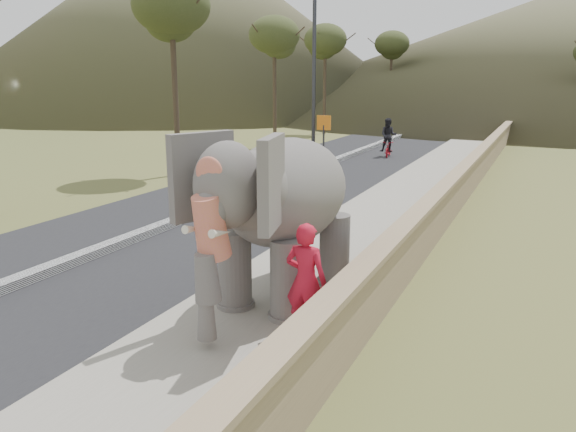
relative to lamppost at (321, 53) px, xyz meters
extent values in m
plane|color=olive|center=(4.69, -16.81, -4.87)|extent=(160.00, 160.00, 0.00)
cube|color=black|center=(-0.31, -6.81, -4.86)|extent=(7.00, 120.00, 0.03)
cube|color=black|center=(-0.31, -6.81, -4.76)|extent=(0.35, 120.00, 0.22)
cube|color=#9E9687|center=(4.69, -6.81, -4.80)|extent=(3.00, 120.00, 0.15)
cube|color=tan|center=(6.34, -6.81, -4.32)|extent=(0.30, 120.00, 1.10)
cylinder|color=#333238|center=(-0.31, 0.00, -0.87)|extent=(0.16, 0.16, 8.00)
cylinder|color=#2D2D33|center=(0.19, -0.08, -3.87)|extent=(0.08, 0.08, 2.00)
cube|color=orange|center=(0.19, -0.08, -2.77)|extent=(0.60, 0.05, 0.60)
cone|color=brown|center=(-33.31, 38.19, 6.13)|extent=(60.00, 60.00, 22.00)
cone|color=brown|center=(9.69, 53.19, 2.13)|extent=(80.00, 80.00, 14.00)
imported|color=red|center=(5.64, -14.81, -3.85)|extent=(0.64, 0.42, 1.75)
imported|color=maroon|center=(1.44, 5.79, -4.47)|extent=(0.74, 1.60, 0.81)
imported|color=black|center=(1.41, 5.79, -3.77)|extent=(0.90, 0.75, 1.70)
camera|label=1|loc=(8.67, -22.01, -0.93)|focal=35.00mm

